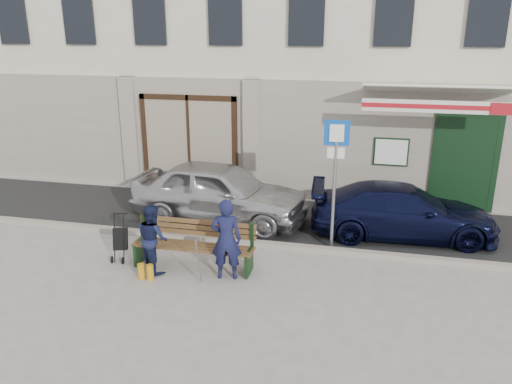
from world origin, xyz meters
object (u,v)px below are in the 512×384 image
(car_silver, at_px, (220,192))
(man, at_px, (226,239))
(bench, at_px, (191,246))
(car_navy, at_px, (403,211))
(stroller, at_px, (120,240))
(woman, at_px, (153,238))
(parking_sign, at_px, (335,164))

(car_silver, bearing_deg, man, -154.73)
(bench, bearing_deg, car_navy, 31.82)
(car_silver, xyz_separation_m, stroller, (-1.32, -2.54, -0.30))
(woman, xyz_separation_m, stroller, (-0.85, 0.29, -0.25))
(car_silver, relative_size, bench, 1.79)
(bench, xyz_separation_m, man, (0.80, -0.26, 0.32))
(bench, distance_m, woman, 0.75)
(car_silver, bearing_deg, stroller, 158.54)
(car_navy, bearing_deg, stroller, 109.94)
(car_navy, bearing_deg, man, 125.93)
(car_navy, height_order, stroller, car_navy)
(car_silver, bearing_deg, bench, -169.86)
(man, bearing_deg, parking_sign, -146.97)
(car_silver, height_order, car_navy, car_silver)
(car_navy, relative_size, stroller, 4.23)
(bench, height_order, woman, woman)
(parking_sign, relative_size, bench, 1.15)
(car_navy, bearing_deg, bench, 117.36)
(car_silver, relative_size, stroller, 4.45)
(parking_sign, bearing_deg, car_navy, 31.59)
(car_silver, xyz_separation_m, car_navy, (4.27, -0.01, -0.14))
(woman, relative_size, stroller, 1.40)
(man, bearing_deg, woman, -10.47)
(car_silver, bearing_deg, woman, 176.56)
(car_silver, distance_m, bench, 2.56)
(woman, bearing_deg, man, -139.74)
(parking_sign, bearing_deg, man, -138.66)
(bench, xyz_separation_m, stroller, (-1.50, 0.00, -0.03))
(parking_sign, height_order, man, parking_sign)
(bench, distance_m, man, 0.90)
(stroller, bearing_deg, car_navy, 8.83)
(parking_sign, distance_m, stroller, 4.60)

